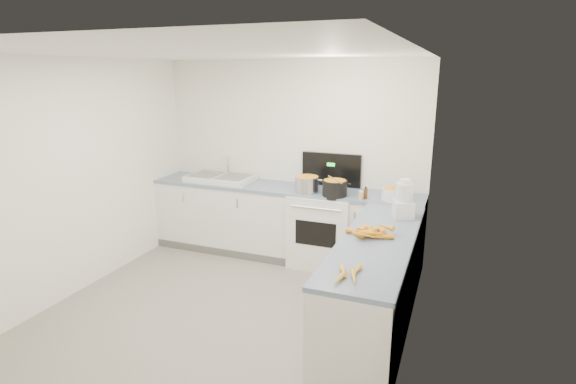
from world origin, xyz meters
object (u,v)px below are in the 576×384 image
(mixing_bowl, at_px, (394,194))
(stove, at_px, (324,227))
(spice_jar, at_px, (361,196))
(sink, at_px, (221,178))
(steel_pot, at_px, (307,185))
(extract_bottle, at_px, (366,193))
(black_pot, at_px, (335,189))
(food_processor, at_px, (404,201))

(mixing_bowl, bearing_deg, stove, 174.47)
(stove, xyz_separation_m, mixing_bowl, (0.85, -0.08, 0.53))
(mixing_bowl, relative_size, spice_jar, 3.36)
(sink, relative_size, spice_jar, 10.06)
(steel_pot, relative_size, extract_bottle, 2.59)
(spice_jar, bearing_deg, extract_bottle, 60.02)
(stove, relative_size, black_pot, 4.71)
(black_pot, relative_size, extract_bottle, 2.52)
(sink, bearing_deg, stove, -0.62)
(extract_bottle, relative_size, food_processor, 0.30)
(mixing_bowl, bearing_deg, extract_bottle, -169.50)
(mixing_bowl, xyz_separation_m, spice_jar, (-0.35, -0.12, -0.02))
(sink, relative_size, black_pot, 2.98)
(stove, distance_m, sink, 1.54)
(food_processor, bearing_deg, mixing_bowl, 106.19)
(stove, distance_m, spice_jar, 0.74)
(spice_jar, height_order, food_processor, food_processor)
(food_processor, bearing_deg, sink, 164.30)
(mixing_bowl, bearing_deg, food_processor, -73.81)
(stove, height_order, steel_pot, stove)
(steel_pot, relative_size, black_pot, 1.02)
(sink, height_order, food_processor, food_processor)
(extract_bottle, xyz_separation_m, food_processor, (0.49, -0.54, 0.11))
(steel_pot, xyz_separation_m, food_processor, (1.20, -0.54, 0.08))
(black_pot, bearing_deg, stove, 136.52)
(spice_jar, xyz_separation_m, food_processor, (0.53, -0.47, 0.12))
(mixing_bowl, height_order, food_processor, food_processor)
(black_pot, height_order, spice_jar, black_pot)
(steel_pot, bearing_deg, extract_bottle, -0.30)
(sink, height_order, black_pot, sink)
(steel_pot, height_order, mixing_bowl, steel_pot)
(mixing_bowl, distance_m, extract_bottle, 0.32)
(stove, height_order, black_pot, stove)
(mixing_bowl, bearing_deg, steel_pot, -176.95)
(black_pot, relative_size, spice_jar, 3.38)
(sink, bearing_deg, extract_bottle, -4.50)
(black_pot, distance_m, spice_jar, 0.33)
(mixing_bowl, distance_m, spice_jar, 0.38)
(stove, bearing_deg, food_processor, -33.61)
(black_pot, distance_m, extract_bottle, 0.36)
(steel_pot, bearing_deg, mixing_bowl, 3.05)
(stove, height_order, spice_jar, stove)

